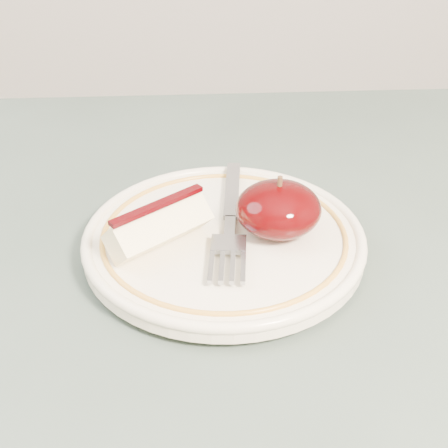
{
  "coord_description": "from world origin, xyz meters",
  "views": [
    {
      "loc": [
        0.07,
        -0.31,
        1.05
      ],
      "look_at": [
        0.09,
        0.1,
        0.78
      ],
      "focal_mm": 50.0,
      "sensor_mm": 36.0,
      "label": 1
    }
  ],
  "objects": [
    {
      "name": "apple_wedge",
      "position": [
        0.04,
        0.09,
        0.79
      ],
      "size": [
        0.09,
        0.08,
        0.04
      ],
      "rotation": [
        0.0,
        0.0,
        0.66
      ],
      "color": "#F8ECB7",
      "rests_on": "plate"
    },
    {
      "name": "table",
      "position": [
        0.0,
        0.0,
        0.66
      ],
      "size": [
        0.9,
        0.9,
        0.75
      ],
      "color": "brown",
      "rests_on": "ground"
    },
    {
      "name": "fork",
      "position": [
        0.1,
        0.12,
        0.77
      ],
      "size": [
        0.04,
        0.18,
        0.0
      ],
      "rotation": [
        0.0,
        0.0,
        1.47
      ],
      "color": "gray",
      "rests_on": "plate"
    },
    {
      "name": "plate",
      "position": [
        0.09,
        0.1,
        0.76
      ],
      "size": [
        0.23,
        0.23,
        0.02
      ],
      "color": "beige",
      "rests_on": "table"
    },
    {
      "name": "apple_half",
      "position": [
        0.13,
        0.1,
        0.79
      ],
      "size": [
        0.07,
        0.06,
        0.05
      ],
      "color": "black",
      "rests_on": "plate"
    }
  ]
}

